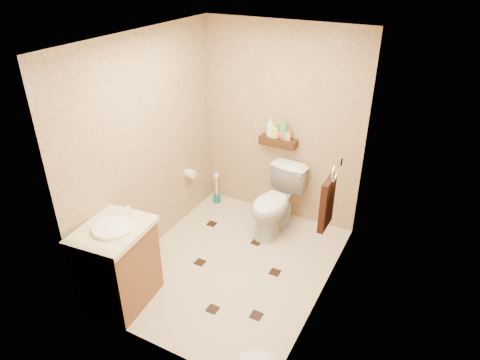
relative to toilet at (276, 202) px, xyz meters
The scene contains 18 objects.
ground 0.93m from the toilet, 99.81° to the right, with size 2.50×2.50×0.00m, color tan.
wall_back 0.92m from the toilet, 108.99° to the left, with size 2.00×0.04×2.40m, color tan.
wall_front 2.24m from the toilet, 93.95° to the right, with size 2.00×0.04×2.40m, color tan.
wall_left 1.63m from the toilet, 143.97° to the right, with size 0.04×2.50×2.40m, color tan.
wall_right 1.44m from the toilet, 44.18° to the right, with size 0.04×2.50×2.40m, color tan.
ceiling 2.17m from the toilet, 99.81° to the right, with size 2.00×2.50×0.02m, color white.
wall_shelf 0.72m from the toilet, 113.06° to the left, with size 0.46×0.14×0.10m, color #3A250F.
floor_accents 0.95m from the toilet, 96.07° to the right, with size 1.28×1.35×0.01m.
toilet is the anchor object (origin of this frame).
vanity 1.97m from the toilet, 115.33° to the right, with size 0.63×0.74×0.98m.
toilet_brush 1.02m from the toilet, 166.13° to the left, with size 0.10×0.10×0.44m.
towel_ring 1.11m from the toilet, 37.11° to the right, with size 0.12×0.30×0.76m.
toilet_paper 1.12m from the toilet, behind, with size 0.12×0.11×0.12m.
bottle_a 0.90m from the toilet, 126.42° to the left, with size 0.09×0.09×0.24m, color white.
bottle_b 0.86m from the toilet, 119.94° to the left, with size 0.08×0.08×0.18m, color yellow.
bottle_c 0.82m from the toilet, 106.39° to the left, with size 0.11×0.11×0.14m, color #F31C44.
bottle_d 0.87m from the toilet, 103.68° to the left, with size 0.10×0.10×0.26m, color green.
bottle_e 0.82m from the toilet, 93.67° to the left, with size 0.07×0.07×0.15m, color #DC8549.
Camera 1 is at (1.80, -3.20, 3.06)m, focal length 32.00 mm.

